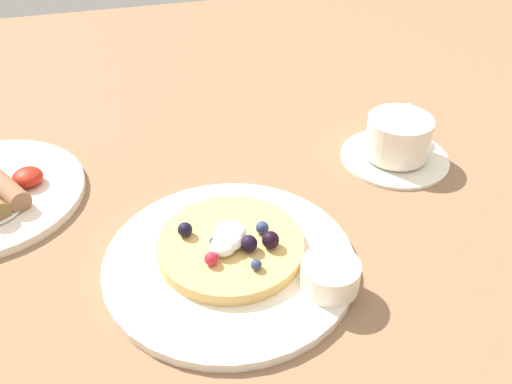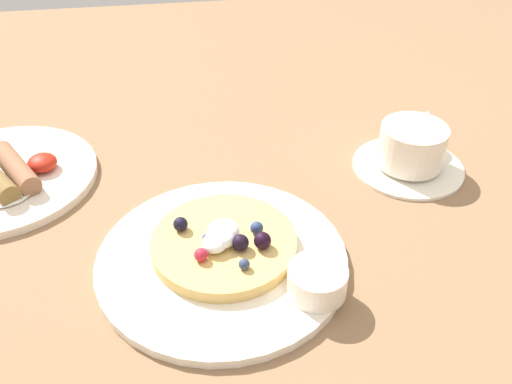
{
  "view_description": "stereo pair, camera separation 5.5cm",
  "coord_description": "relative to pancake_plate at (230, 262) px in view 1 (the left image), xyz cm",
  "views": [
    {
      "loc": [
        -6.89,
        -44.25,
        40.67
      ],
      "look_at": [
        5.9,
        2.3,
        4.0
      ],
      "focal_mm": 38.84,
      "sensor_mm": 36.0,
      "label": 1
    },
    {
      "loc": [
        -1.54,
        -45.4,
        40.67
      ],
      "look_at": [
        5.9,
        2.3,
        4.0
      ],
      "focal_mm": 38.84,
      "sensor_mm": 36.0,
      "label": 2
    }
  ],
  "objects": [
    {
      "name": "coffee_saucer",
      "position": [
        25.45,
        13.52,
        -0.09
      ],
      "size": [
        14.08,
        14.08,
        0.86
      ],
      "primitive_type": "cylinder",
      "color": "white",
      "rests_on": "ground_plane"
    },
    {
      "name": "pancake_plate",
      "position": [
        0.0,
        0.0,
        0.0
      ],
      "size": [
        25.85,
        25.85,
        1.04
      ],
      "primitive_type": "cylinder",
      "color": "white",
      "rests_on": "ground_plane"
    },
    {
      "name": "ground_plane",
      "position": [
        -1.36,
        4.01,
        -2.02
      ],
      "size": [
        196.06,
        157.49,
        3.0
      ],
      "primitive_type": "cube",
      "color": "#866445"
    },
    {
      "name": "pancake_with_berries",
      "position": [
        0.35,
        0.84,
        1.54
      ],
      "size": [
        15.11,
        15.11,
        3.41
      ],
      "color": "#DCB160",
      "rests_on": "pancake_plate"
    },
    {
      "name": "coffee_cup",
      "position": [
        25.54,
        13.63,
        3.04
      ],
      "size": [
        8.79,
        9.83,
        5.2
      ],
      "color": "white",
      "rests_on": "coffee_saucer"
    },
    {
      "name": "syrup_ramekin",
      "position": [
        8.42,
        -6.3,
        2.0
      ],
      "size": [
        5.7,
        5.7,
        2.88
      ],
      "color": "white",
      "rests_on": "pancake_plate"
    }
  ]
}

